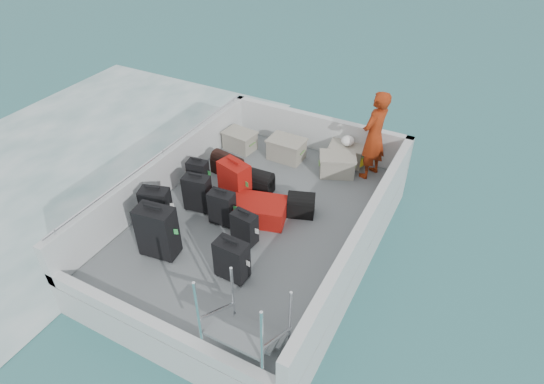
% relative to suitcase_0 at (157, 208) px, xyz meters
% --- Properties ---
extents(ground, '(160.00, 160.00, 0.00)m').
position_rel_suitcase_0_xyz_m(ground, '(1.25, 0.84, -0.96)').
color(ground, '#195358').
rests_on(ground, ground).
extents(wake_foam, '(10.00, 10.00, 0.00)m').
position_rel_suitcase_0_xyz_m(wake_foam, '(-3.55, 0.84, -0.96)').
color(wake_foam, white).
rests_on(wake_foam, ground).
extents(ferry_hull, '(3.60, 5.00, 0.60)m').
position_rel_suitcase_0_xyz_m(ferry_hull, '(1.25, 0.84, -0.66)').
color(ferry_hull, silver).
rests_on(ferry_hull, ground).
extents(deck, '(3.30, 4.70, 0.02)m').
position_rel_suitcase_0_xyz_m(deck, '(1.25, 0.84, -0.35)').
color(deck, slate).
rests_on(deck, ferry_hull).
extents(deck_fittings, '(3.60, 5.00, 0.90)m').
position_rel_suitcase_0_xyz_m(deck_fittings, '(1.60, 0.52, 0.03)').
color(deck_fittings, silver).
rests_on(deck_fittings, deck).
extents(suitcase_0, '(0.49, 0.37, 0.68)m').
position_rel_suitcase_0_xyz_m(suitcase_0, '(0.00, 0.00, 0.00)').
color(suitcase_0, black).
rests_on(suitcase_0, deck).
extents(suitcase_1, '(0.45, 0.31, 0.63)m').
position_rel_suitcase_0_xyz_m(suitcase_1, '(0.32, 0.62, -0.03)').
color(suitcase_1, black).
rests_on(suitcase_1, deck).
extents(suitcase_2, '(0.37, 0.26, 0.50)m').
position_rel_suitcase_0_xyz_m(suitcase_2, '(-0.05, 1.15, -0.09)').
color(suitcase_2, black).
rests_on(suitcase_2, deck).
extents(suitcase_3, '(0.57, 0.38, 0.81)m').
position_rel_suitcase_0_xyz_m(suitcase_3, '(0.42, -0.48, 0.07)').
color(suitcase_3, black).
rests_on(suitcase_3, deck).
extents(suitcase_4, '(0.40, 0.25, 0.58)m').
position_rel_suitcase_0_xyz_m(suitcase_4, '(0.85, 0.51, -0.05)').
color(suitcase_4, black).
rests_on(suitcase_4, deck).
extents(suitcase_5, '(0.57, 0.43, 0.70)m').
position_rel_suitcase_0_xyz_m(suitcase_5, '(0.69, 1.14, 0.01)').
color(suitcase_5, '#A1170C').
rests_on(suitcase_5, deck).
extents(suitcase_6, '(0.45, 0.28, 0.61)m').
position_rel_suitcase_0_xyz_m(suitcase_6, '(1.58, -0.37, -0.03)').
color(suitcase_6, black).
rests_on(suitcase_6, deck).
extents(suitcase_7, '(0.40, 0.26, 0.53)m').
position_rel_suitcase_0_xyz_m(suitcase_7, '(1.38, 0.30, -0.08)').
color(suitcase_7, black).
rests_on(suitcase_7, deck).
extents(suitcase_8, '(0.95, 0.75, 0.33)m').
position_rel_suitcase_0_xyz_m(suitcase_8, '(1.30, 0.86, -0.17)').
color(suitcase_8, '#A1170C').
rests_on(suitcase_8, deck).
extents(duffel_0, '(0.61, 0.39, 0.32)m').
position_rel_suitcase_0_xyz_m(duffel_0, '(0.19, 1.70, -0.18)').
color(duffel_0, black).
rests_on(duffel_0, deck).
extents(duffel_1, '(0.43, 0.32, 0.32)m').
position_rel_suitcase_0_xyz_m(duffel_1, '(0.97, 1.51, -0.18)').
color(duffel_1, black).
rests_on(duffel_1, deck).
extents(duffel_2, '(0.50, 0.42, 0.32)m').
position_rel_suitcase_0_xyz_m(duffel_2, '(1.84, 1.28, -0.18)').
color(duffel_2, black).
rests_on(duffel_2, deck).
extents(crate_0, '(0.61, 0.45, 0.34)m').
position_rel_suitcase_0_xyz_m(crate_0, '(-0.06, 2.53, -0.17)').
color(crate_0, '#9C9788').
rests_on(crate_0, deck).
extents(crate_1, '(0.64, 0.45, 0.38)m').
position_rel_suitcase_0_xyz_m(crate_1, '(0.90, 2.65, -0.15)').
color(crate_1, '#9C9788').
rests_on(crate_1, deck).
extents(crate_2, '(0.64, 0.49, 0.35)m').
position_rel_suitcase_0_xyz_m(crate_2, '(1.94, 3.04, -0.16)').
color(crate_2, '#9C9788').
rests_on(crate_2, deck).
extents(crate_3, '(0.71, 0.62, 0.36)m').
position_rel_suitcase_0_xyz_m(crate_3, '(1.93, 2.61, -0.16)').
color(crate_3, '#9C9788').
rests_on(crate_3, deck).
extents(yellow_bag, '(0.28, 0.26, 0.22)m').
position_rel_suitcase_0_xyz_m(yellow_bag, '(2.17, 3.01, -0.23)').
color(yellow_bag, yellow).
rests_on(yellow_bag, deck).
extents(white_bag, '(0.24, 0.24, 0.18)m').
position_rel_suitcase_0_xyz_m(white_bag, '(1.94, 3.04, 0.10)').
color(white_bag, white).
rests_on(white_bag, crate_2).
extents(passenger, '(0.54, 0.68, 1.61)m').
position_rel_suitcase_0_xyz_m(passenger, '(2.45, 2.86, 0.47)').
color(passenger, red).
rests_on(passenger, deck).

